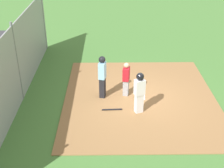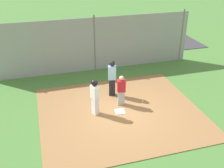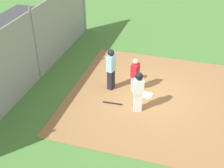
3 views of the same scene
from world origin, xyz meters
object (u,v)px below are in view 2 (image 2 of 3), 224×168
(parked_car_silver, at_px, (35,41))
(baseball, at_px, (143,101))
(home_plate, at_px, (120,111))
(catcher, at_px, (121,90))
(baseball_bat, at_px, (93,101))
(runner, at_px, (95,94))
(parked_car_green, at_px, (86,36))
(umpire, at_px, (112,77))

(parked_car_silver, bearing_deg, baseball, 111.06)
(parked_car_silver, bearing_deg, home_plate, 103.40)
(catcher, xyz_separation_m, baseball_bat, (1.23, -0.62, -0.74))
(baseball, distance_m, parked_car_silver, 10.43)
(runner, bearing_deg, parked_car_green, 59.50)
(umpire, relative_size, parked_car_silver, 0.43)
(umpire, xyz_separation_m, baseball, (-1.22, 1.10, -0.96))
(baseball_bat, xyz_separation_m, baseball, (-2.29, 0.72, 0.01))
(catcher, distance_m, baseball_bat, 1.56)
(home_plate, distance_m, umpire, 1.87)
(baseball_bat, distance_m, parked_car_green, 8.75)
(runner, relative_size, parked_car_silver, 0.39)
(umpire, height_order, baseball_bat, umpire)
(catcher, relative_size, baseball, 20.24)
(runner, height_order, baseball_bat, runner)
(catcher, relative_size, parked_car_silver, 0.34)
(parked_car_silver, bearing_deg, runner, 97.62)
(runner, bearing_deg, baseball, -13.80)
(umpire, distance_m, baseball, 1.90)
(home_plate, height_order, parked_car_silver, parked_car_silver)
(umpire, relative_size, baseball_bat, 2.34)
(runner, bearing_deg, umpire, 28.63)
(parked_car_green, distance_m, parked_car_silver, 3.81)
(runner, xyz_separation_m, baseball, (-2.41, -0.33, -0.94))
(parked_car_green, bearing_deg, baseball, 90.36)
(umpire, bearing_deg, runner, -26.45)
(baseball_bat, xyz_separation_m, parked_car_silver, (2.41, -8.58, 0.55))
(home_plate, distance_m, catcher, 0.99)
(baseball_bat, bearing_deg, umpire, -73.19)
(home_plate, xyz_separation_m, baseball, (-1.30, -0.49, 0.03))
(baseball, relative_size, parked_car_green, 0.02)
(baseball_bat, relative_size, parked_car_silver, 0.18)
(home_plate, distance_m, baseball_bat, 1.56)
(baseball, bearing_deg, baseball_bat, -17.49)
(baseball_bat, relative_size, parked_car_green, 0.18)
(home_plate, relative_size, runner, 0.26)
(home_plate, bearing_deg, parked_car_green, -92.42)
(baseball_bat, bearing_deg, home_plate, -143.63)
(catcher, relative_size, umpire, 0.80)
(home_plate, xyz_separation_m, baseball_bat, (0.99, -1.21, 0.02))
(umpire, bearing_deg, baseball_bat, -56.91)
(home_plate, relative_size, parked_car_silver, 0.10)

